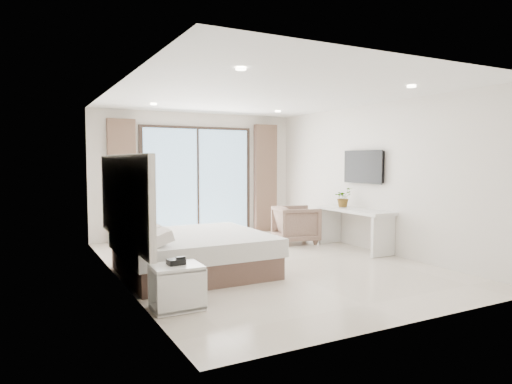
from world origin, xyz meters
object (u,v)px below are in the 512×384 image
at_px(nightstand, 177,287).
at_px(console_desk, 355,219).
at_px(bed, 192,253).
at_px(armchair, 296,223).

xyz_separation_m(nightstand, console_desk, (4.02, 1.76, 0.32)).
relative_size(bed, nightstand, 3.74).
distance_m(nightstand, armchair, 4.47).
bearing_deg(armchair, nightstand, 142.97).
distance_m(bed, nightstand, 1.63).
distance_m(bed, console_desk, 3.33).
xyz_separation_m(bed, nightstand, (-0.71, -1.46, -0.05)).
xyz_separation_m(nightstand, armchair, (3.43, 2.86, 0.16)).
bearing_deg(bed, armchair, 27.16).
relative_size(console_desk, armchair, 2.03).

